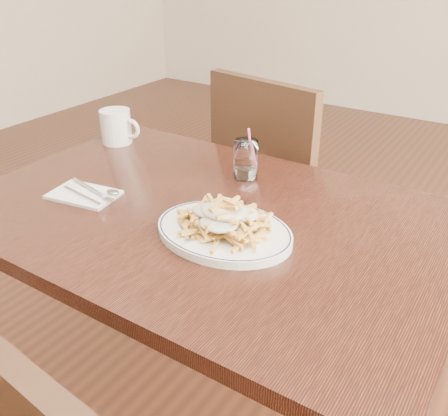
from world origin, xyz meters
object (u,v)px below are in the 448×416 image
Objects in this scene: table at (205,238)px; fries_plate at (224,231)px; loaded_fries at (224,215)px; coffee_mug at (117,127)px; water_glass at (246,162)px; chair_far at (278,185)px.

table is 0.16m from fries_plate.
table is at bearing 144.88° from fries_plate.
loaded_fries reaches higher than table.
coffee_mug is (-0.61, 0.31, 0.04)m from fries_plate.
coffee_mug is (-0.51, 0.23, 0.13)m from table.
fries_plate is 2.62× the size of water_glass.
water_glass is at bearing 112.36° from loaded_fries.
loaded_fries is 1.70× the size of water_glass.
fries_plate is (0.10, -0.07, 0.09)m from table.
fries_plate is at bearing -26.59° from coffee_mug.
loaded_fries is at bearing -26.59° from coffee_mug.
fries_plate is 0.32m from water_glass.
fries_plate is 0.04m from loaded_fries.
table is at bearing -85.39° from water_glass.
chair_far is 2.46× the size of fries_plate.
chair_far is at bearing 104.01° from water_glass.
fries_plate reaches higher than table.
coffee_mug is (-0.39, -0.40, 0.27)m from chair_far.
water_glass reaches higher than table.
table is 4.83× the size of loaded_fries.
water_glass is at bearing 94.61° from table.
water_glass is (-0.12, 0.30, -0.01)m from loaded_fries.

